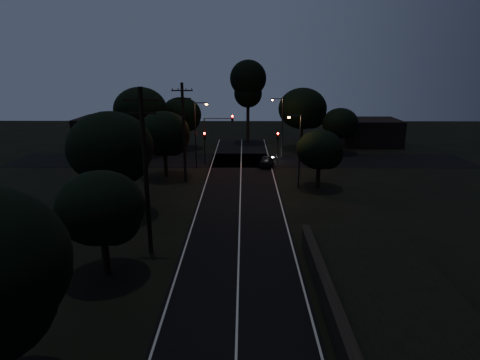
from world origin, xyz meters
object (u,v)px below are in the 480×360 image
object	(u,v)px
utility_pole_mid	(146,170)
streetlight_c	(298,146)
utility_pole_far	(184,131)
signal_left	(205,142)
streetlight_b	(281,123)
signal_mast	(218,130)
car	(267,161)
streetlight_a	(197,130)
signal_right	(278,142)
tall_pine	(248,83)

from	to	relation	value
utility_pole_mid	streetlight_c	size ratio (longest dim) A/B	1.47
utility_pole_far	utility_pole_mid	bearing A→B (deg)	-90.00
signal_left	streetlight_b	bearing A→B (deg)	22.05
streetlight_b	signal_mast	bearing A→B (deg)	-154.01
streetlight_b	car	bearing A→B (deg)	-112.97
streetlight_b	utility_pole_mid	bearing A→B (deg)	-111.30
streetlight_a	streetlight_c	world-z (taller)	streetlight_a
car	utility_pole_mid	bearing A→B (deg)	77.37
utility_pole_mid	signal_right	bearing A→B (deg)	67.01
signal_mast	streetlight_c	distance (m)	13.28
signal_right	streetlight_c	world-z (taller)	streetlight_c
tall_pine	signal_right	bearing A→B (deg)	-76.51
streetlight_c	tall_pine	bearing A→B (deg)	100.93
utility_pole_mid	streetlight_a	xyz separation A→B (m)	(0.69, 23.00, -1.10)
utility_pole_mid	utility_pole_far	bearing A→B (deg)	90.00
signal_mast	streetlight_a	bearing A→B (deg)	-140.23
streetlight_b	signal_right	bearing A→B (deg)	-100.00
signal_left	streetlight_a	xyz separation A→B (m)	(-0.71, -1.99, 1.80)
tall_pine	signal_left	xyz separation A→B (m)	(-5.60, -15.01, -6.51)
utility_pole_far	signal_right	xyz separation A→B (m)	(10.60, 7.99, -2.65)
utility_pole_mid	utility_pole_far	xyz separation A→B (m)	(0.00, 17.00, -0.25)
utility_pole_far	streetlight_a	xyz separation A→B (m)	(0.69, 6.00, -0.85)
signal_right	streetlight_b	world-z (taller)	streetlight_b
streetlight_a	streetlight_c	size ratio (longest dim) A/B	1.07
streetlight_c	streetlight_b	bearing A→B (deg)	92.14
tall_pine	signal_right	world-z (taller)	tall_pine
tall_pine	streetlight_a	distance (m)	18.73
signal_left	signal_right	world-z (taller)	same
tall_pine	utility_pole_mid	bearing A→B (deg)	-99.93
streetlight_c	car	xyz separation A→B (m)	(-2.63, 9.03, -3.67)
tall_pine	streetlight_c	size ratio (longest dim) A/B	1.73
streetlight_a	streetlight_b	distance (m)	12.19
signal_right	streetlight_b	size ratio (longest dim) A/B	0.51
tall_pine	streetlight_a	world-z (taller)	tall_pine
streetlight_a	streetlight_b	world-z (taller)	same
utility_pole_far	signal_right	distance (m)	13.53
utility_pole_far	signal_left	size ratio (longest dim) A/B	2.56
signal_right	signal_mast	xyz separation A→B (m)	(-7.51, 0.00, 1.50)
tall_pine	signal_left	distance (m)	17.30
streetlight_c	utility_pole_far	bearing A→B (deg)	170.40
signal_right	streetlight_a	bearing A→B (deg)	-168.66
streetlight_a	car	xyz separation A→B (m)	(8.51, 1.03, -3.96)
tall_pine	signal_mast	distance (m)	16.30
streetlight_a	car	distance (m)	9.44
utility_pole_mid	signal_left	xyz separation A→B (m)	(1.40, 24.99, -2.90)
signal_mast	utility_pole_far	bearing A→B (deg)	-111.11
tall_pine	streetlight_b	distance (m)	12.72
signal_mast	car	world-z (taller)	signal_mast
utility_pole_mid	tall_pine	xyz separation A→B (m)	(7.00, 40.00, 3.61)
utility_pole_far	signal_right	bearing A→B (deg)	37.00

